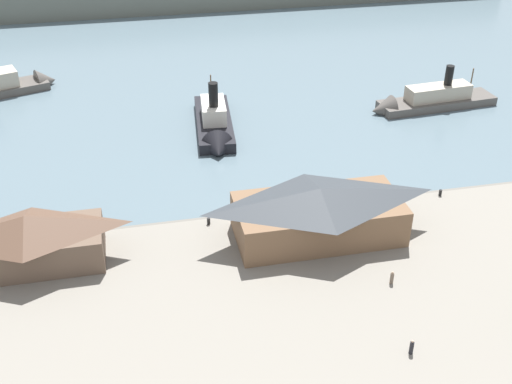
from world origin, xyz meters
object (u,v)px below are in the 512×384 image
Objects in this scene: ferry_shed_customs_shed at (29,240)px; ferry_mid_harbor at (425,101)px; ferry_near_quay at (7,85)px; pedestrian_standing_center at (392,278)px; pedestrian_near_west_shed at (412,347)px; ferry_moored_west at (215,126)px; mooring_post_west at (440,193)px; ferry_shed_east_terminal at (319,212)px; mooring_post_center_west at (209,221)px.

ferry_mid_harbor is at bearing 27.71° from ferry_shed_customs_shed.
ferry_near_quay is (-77.83, 24.29, 0.08)m from ferry_mid_harbor.
pedestrian_standing_center is 0.98× the size of pedestrian_near_west_shed.
pedestrian_standing_center is 47.73m from ferry_moored_west.
ferry_near_quay reaches higher than ferry_moored_west.
ferry_mid_harbor is at bearing 69.13° from mooring_post_west.
mooring_post_center_west is (-13.54, 5.45, -3.15)m from ferry_shed_east_terminal.
ferry_mid_harbor reaches higher than pedestrian_near_west_shed.
pedestrian_standing_center is at bearing -54.68° from ferry_near_quay.
mooring_post_center_west is 29.46m from ferry_moored_west.
ferry_shed_customs_shed is at bearing -80.52° from ferry_near_quay.
pedestrian_standing_center is 0.08× the size of ferry_near_quay.
pedestrian_near_west_shed reaches higher than pedestrian_standing_center.
ferry_moored_west reaches higher than ferry_mid_harbor.
ferry_moored_west is at bearing 79.65° from mooring_post_center_west.
mooring_post_west is at bearing 4.34° from ferry_shed_customs_shed.
ferry_mid_harbor reaches higher than mooring_post_west.
pedestrian_near_west_shed is 32.51m from mooring_post_west.
ferry_mid_harbor is at bearing 64.20° from pedestrian_near_west_shed.
ferry_mid_harbor is (67.83, 35.63, -3.18)m from ferry_shed_customs_shed.
ferry_moored_west is (-40.29, -2.74, 0.13)m from ferry_mid_harbor.
pedestrian_standing_center reaches higher than mooring_post_west.
ferry_shed_customs_shed reaches higher than pedestrian_standing_center.
ferry_shed_east_terminal is 35.55m from ferry_moored_west.
ferry_mid_harbor reaches higher than mooring_post_center_west.
ferry_shed_east_terminal is 0.95× the size of ferry_moored_west.
ferry_mid_harbor is at bearing 49.24° from ferry_shed_east_terminal.
ferry_shed_customs_shed is 0.81× the size of ferry_shed_east_terminal.
ferry_near_quay is 1.01× the size of ferry_moored_west.
ferry_shed_east_terminal is 12.19× the size of pedestrian_near_west_shed.
ferry_shed_east_terminal is 14.94m from mooring_post_center_west.
pedestrian_standing_center is at bearing -63.02° from ferry_shed_east_terminal.
pedestrian_near_west_shed is 0.08× the size of ferry_moored_west.
pedestrian_near_west_shed is at bearing -102.01° from pedestrian_standing_center.
ferry_moored_west is at bearing 134.68° from mooring_post_west.
ferry_shed_customs_shed is at bearing 162.91° from pedestrian_standing_center.
ferry_shed_east_terminal is (35.79, -1.54, 0.11)m from ferry_shed_customs_shed.
ferry_near_quay is at bearing 126.69° from ferry_shed_east_terminal.
ferry_shed_customs_shed is 43.00m from ferry_moored_west.
pedestrian_near_west_shed is (3.39, -22.11, -2.79)m from ferry_shed_east_terminal.
ferry_mid_harbor is (32.05, 37.18, -3.30)m from ferry_shed_east_terminal.
pedestrian_standing_center is (5.71, -11.21, -2.81)m from ferry_shed_east_terminal.
ferry_near_quay is (-49.18, 83.57, -0.43)m from pedestrian_near_west_shed.
mooring_post_west is 0.04× the size of ferry_near_quay.
pedestrian_standing_center is at bearing -118.56° from ferry_mid_harbor.
ferry_near_quay is at bearing 99.48° from ferry_shed_customs_shed.
ferry_moored_west reaches higher than ferry_shed_customs_shed.
mooring_post_west is 1.00× the size of mooring_post_center_west.
ferry_shed_customs_shed is at bearing -129.94° from ferry_moored_west.
pedestrian_standing_center is 0.08× the size of ferry_moored_west.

